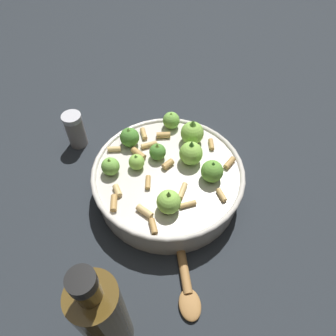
{
  "coord_description": "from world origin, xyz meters",
  "views": [
    {
      "loc": [
        -0.35,
        -0.15,
        0.54
      ],
      "look_at": [
        0.0,
        0.0,
        0.07
      ],
      "focal_mm": 33.71,
      "sensor_mm": 36.0,
      "label": 1
    }
  ],
  "objects_px": {
    "pepper_shaker": "(75,130)",
    "wooden_spoon": "(182,259)",
    "cooking_pan": "(168,177)",
    "olive_oil_bottle": "(103,317)"
  },
  "relations": [
    {
      "from": "olive_oil_bottle",
      "to": "cooking_pan",
      "type": "bearing_deg",
      "value": 6.28
    },
    {
      "from": "pepper_shaker",
      "to": "olive_oil_bottle",
      "type": "xyz_separation_m",
      "value": [
        -0.32,
        -0.28,
        0.06
      ]
    },
    {
      "from": "cooking_pan",
      "to": "pepper_shaker",
      "type": "distance_m",
      "value": 0.25
    },
    {
      "from": "pepper_shaker",
      "to": "wooden_spoon",
      "type": "height_order",
      "value": "pepper_shaker"
    },
    {
      "from": "wooden_spoon",
      "to": "cooking_pan",
      "type": "bearing_deg",
      "value": 32.32
    },
    {
      "from": "pepper_shaker",
      "to": "wooden_spoon",
      "type": "relative_size",
      "value": 0.4
    },
    {
      "from": "pepper_shaker",
      "to": "cooking_pan",
      "type": "bearing_deg",
      "value": -98.69
    },
    {
      "from": "olive_oil_bottle",
      "to": "wooden_spoon",
      "type": "height_order",
      "value": "olive_oil_bottle"
    },
    {
      "from": "pepper_shaker",
      "to": "olive_oil_bottle",
      "type": "distance_m",
      "value": 0.43
    },
    {
      "from": "cooking_pan",
      "to": "wooden_spoon",
      "type": "xyz_separation_m",
      "value": [
        -0.13,
        -0.08,
        -0.03
      ]
    }
  ]
}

